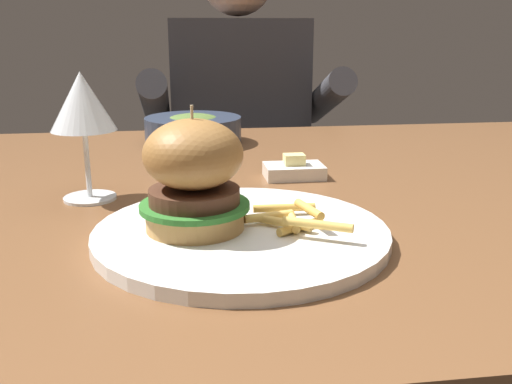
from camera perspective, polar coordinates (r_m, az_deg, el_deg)
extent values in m
cube|color=brown|center=(0.82, -0.13, -0.70)|extent=(1.48, 0.96, 0.04)
cylinder|color=brown|center=(1.56, 23.38, -8.23)|extent=(0.06, 0.06, 0.70)
cylinder|color=white|center=(0.61, -1.48, -4.20)|extent=(0.31, 0.31, 0.01)
cylinder|color=#B78447|center=(0.60, -6.11, -2.65)|extent=(0.10, 0.10, 0.02)
cylinder|color=#2D7028|center=(0.60, -6.15, -1.38)|extent=(0.12, 0.12, 0.01)
cylinder|color=#4C2D1E|center=(0.60, -6.18, -0.37)|extent=(0.09, 0.09, 0.02)
ellipsoid|color=#9C6A35|center=(0.58, -6.31, 3.77)|extent=(0.10, 0.10, 0.07)
cylinder|color=#CCB78C|center=(0.58, -6.38, 6.18)|extent=(0.00, 0.00, 0.05)
cylinder|color=#E0B251|center=(0.60, 4.47, -3.46)|extent=(0.06, 0.04, 0.01)
cylinder|color=#EABC5B|center=(0.60, 2.65, -3.06)|extent=(0.06, 0.05, 0.01)
cylinder|color=#EABC5B|center=(0.62, 1.27, -2.45)|extent=(0.06, 0.02, 0.01)
cylinder|color=#EABC5B|center=(0.61, 3.74, -2.93)|extent=(0.01, 0.05, 0.01)
cylinder|color=gold|center=(0.64, 2.84, -1.58)|extent=(0.07, 0.01, 0.01)
cylinder|color=#E0B251|center=(0.57, 6.17, -3.25)|extent=(0.07, 0.04, 0.01)
cylinder|color=gold|center=(0.60, 5.32, -1.73)|extent=(0.02, 0.05, 0.01)
cylinder|color=silver|center=(0.78, -16.25, -0.55)|extent=(0.07, 0.07, 0.00)
cylinder|color=silver|center=(0.77, -16.51, 2.72)|extent=(0.01, 0.01, 0.09)
cone|color=silver|center=(0.76, -17.00, 8.68)|extent=(0.08, 0.08, 0.07)
cube|color=white|center=(0.86, 3.82, 2.10)|extent=(0.09, 0.06, 0.02)
cube|color=#F4E58C|center=(0.86, 3.84, 3.26)|extent=(0.03, 0.02, 0.02)
cylinder|color=#2D384C|center=(1.12, -6.29, 6.17)|extent=(0.19, 0.19, 0.05)
ellipsoid|color=#4C662D|center=(1.12, -6.32, 7.15)|extent=(0.10, 0.10, 0.02)
cube|color=#282833|center=(1.71, -1.62, -9.01)|extent=(0.30, 0.22, 0.46)
cube|color=#333338|center=(1.57, -1.76, 7.41)|extent=(0.36, 0.20, 0.52)
cylinder|color=#333338|center=(1.47, -10.08, 8.96)|extent=(0.07, 0.34, 0.18)
cylinder|color=#333338|center=(1.52, 6.93, 9.31)|extent=(0.07, 0.34, 0.18)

